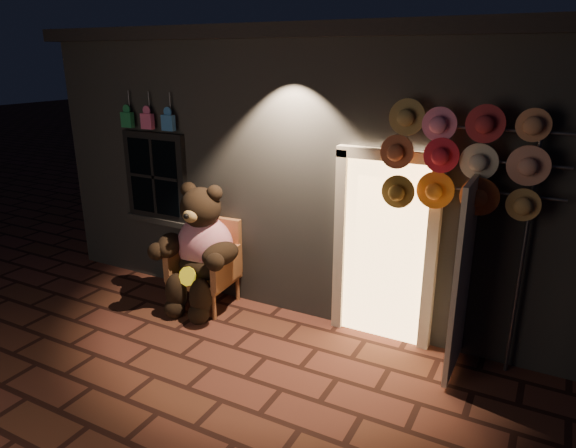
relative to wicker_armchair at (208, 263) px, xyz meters
The scene contains 5 objects.
ground 1.62m from the wicker_armchair, 53.07° to the right, with size 60.00×60.00×0.00m, color #582B21.
shop_building 3.15m from the wicker_armchair, 71.77° to the left, with size 7.30×5.95×3.51m.
wicker_armchair is the anchor object (origin of this frame).
teddy_bear 0.28m from the wicker_armchair, 87.60° to the right, with size 1.20×0.96×1.65m.
hat_rack 3.42m from the wicker_armchair, ahead, with size 1.71×0.22×2.69m.
Camera 1 is at (2.89, -3.74, 3.12)m, focal length 32.00 mm.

